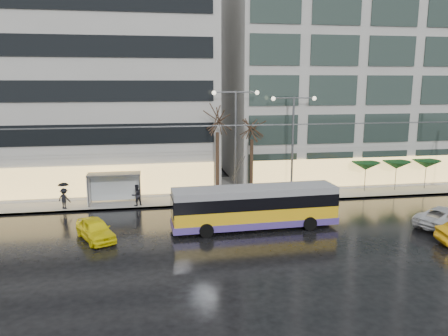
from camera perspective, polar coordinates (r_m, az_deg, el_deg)
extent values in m
plane|color=black|center=(27.15, 1.73, -10.15)|extent=(140.00, 140.00, 0.00)
cube|color=gray|center=(40.61, 0.60, -2.78)|extent=(80.00, 10.00, 0.15)
cube|color=slate|center=(35.92, 2.01, -4.66)|extent=(80.00, 0.10, 0.15)
cube|color=#A8A6A0|center=(45.15, -24.27, 11.84)|extent=(34.00, 14.00, 22.00)
cube|color=#A8A6A0|center=(50.03, 19.64, 13.73)|extent=(32.00, 14.00, 25.00)
cube|color=yellow|center=(30.03, 4.03, -6.08)|extent=(11.25, 2.72, 1.40)
cube|color=#4E3A92|center=(30.17, 4.02, -6.92)|extent=(11.29, 2.76, 0.47)
cube|color=black|center=(29.74, 4.06, -4.19)|extent=(11.27, 2.74, 0.84)
cube|color=gray|center=(29.58, 4.08, -2.97)|extent=(11.25, 2.72, 0.47)
cube|color=black|center=(31.73, 13.89, -3.78)|extent=(0.13, 2.14, 1.21)
cube|color=black|center=(28.81, -6.81, -5.04)|extent=(0.13, 2.14, 1.21)
cylinder|color=black|center=(32.32, 9.54, -5.90)|extent=(0.94, 0.36, 0.93)
cylinder|color=black|center=(30.27, 11.14, -7.14)|extent=(0.94, 0.36, 0.93)
cylinder|color=black|center=(30.55, -3.03, -6.77)|extent=(0.94, 0.36, 0.93)
cylinder|color=black|center=(28.37, -2.31, -8.19)|extent=(0.94, 0.36, 0.93)
cylinder|color=#595B60|center=(29.88, 1.93, -0.15)|extent=(0.18, 3.47, 2.45)
cylinder|color=#595B60|center=(30.33, 1.73, 0.02)|extent=(0.18, 3.47, 2.45)
cylinder|color=#595B60|center=(31.28, 1.52, 5.54)|extent=(42.00, 0.04, 0.04)
cylinder|color=#595B60|center=(31.76, 1.34, 5.63)|extent=(42.00, 0.04, 0.04)
cube|color=#595B60|center=(36.14, -14.17, -0.77)|extent=(4.20, 1.60, 0.12)
cube|color=silver|center=(37.09, -14.00, -2.44)|extent=(4.00, 0.05, 2.20)
cube|color=white|center=(36.64, -17.28, -2.79)|extent=(0.10, 1.40, 2.20)
cylinder|color=#595B60|center=(35.96, -17.34, -3.05)|extent=(0.10, 0.10, 2.40)
cylinder|color=#595B60|center=(37.31, -17.06, -2.53)|extent=(0.10, 0.10, 2.40)
cylinder|color=#595B60|center=(35.63, -10.95, -2.87)|extent=(0.10, 0.10, 2.40)
cylinder|color=#595B60|center=(36.99, -10.91, -2.35)|extent=(0.10, 0.10, 2.40)
cylinder|color=#595B60|center=(36.65, 1.50, 2.98)|extent=(0.18, 0.18, 9.00)
cylinder|color=#595B60|center=(36.12, 0.12, 9.87)|extent=(1.80, 0.10, 0.10)
cylinder|color=#595B60|center=(36.47, 2.95, 9.87)|extent=(1.80, 0.10, 0.10)
sphere|color=#FFF2CC|center=(35.98, -1.32, 9.79)|extent=(0.36, 0.36, 0.36)
sphere|color=#FFF2CC|center=(36.68, 4.34, 9.78)|extent=(0.36, 0.36, 0.36)
cylinder|color=#595B60|center=(37.96, 8.93, 2.75)|extent=(0.18, 0.18, 8.50)
cylinder|color=#595B60|center=(37.31, 7.80, 9.05)|extent=(1.80, 0.10, 0.10)
cylinder|color=#595B60|center=(37.89, 10.43, 9.00)|extent=(1.80, 0.10, 0.10)
sphere|color=#FFF2CC|center=(37.05, 6.46, 8.99)|extent=(0.36, 0.36, 0.36)
sphere|color=#FFF2CC|center=(38.21, 11.71, 8.89)|extent=(0.36, 0.36, 0.36)
cylinder|color=black|center=(36.86, -0.86, 0.35)|extent=(0.28, 0.28, 5.60)
cylinder|color=black|center=(37.69, 3.61, 0.03)|extent=(0.28, 0.28, 4.90)
cylinder|color=#595B60|center=(41.44, 17.93, -1.38)|extent=(0.06, 0.06, 2.20)
cone|color=#113F19|center=(41.21, 18.03, 0.25)|extent=(2.50, 2.50, 0.70)
cylinder|color=#595B60|center=(42.90, 21.49, -1.20)|extent=(0.06, 0.06, 2.20)
cone|color=#113F19|center=(42.68, 21.60, 0.37)|extent=(2.50, 2.50, 0.70)
cylinder|color=#595B60|center=(44.52, 24.80, -1.04)|extent=(0.06, 0.06, 2.20)
cone|color=#113F19|center=(44.30, 24.92, 0.48)|extent=(2.50, 2.50, 0.70)
imported|color=#FFED0D|center=(29.11, -16.45, -7.70)|extent=(3.16, 4.30, 1.36)
imported|color=silver|center=(33.92, 27.11, -5.74)|extent=(5.72, 4.35, 1.44)
imported|color=black|center=(37.41, -12.53, -2.97)|extent=(0.59, 0.43, 1.49)
imported|color=#FF547F|center=(37.19, -12.59, -1.47)|extent=(1.08, 1.10, 0.88)
imported|color=black|center=(35.53, -11.36, -3.49)|extent=(1.05, 0.99, 1.72)
imported|color=black|center=(36.21, -20.14, -3.76)|extent=(1.21, 1.03, 1.63)
imported|color=black|center=(35.99, -20.24, -2.32)|extent=(1.11, 1.11, 0.72)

